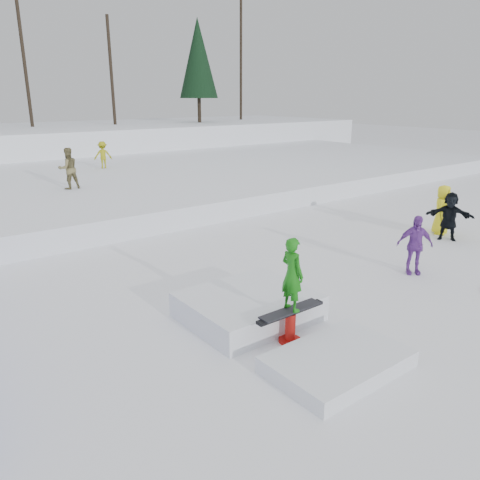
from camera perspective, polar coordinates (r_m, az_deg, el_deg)
ground at (r=10.42m, az=4.55°, el=-8.88°), size 120.00×120.00×0.00m
snow_midrise at (r=24.14m, az=-21.75°, el=5.99°), size 50.00×18.00×0.80m
treeline at (r=37.46m, az=-19.05°, el=20.69°), size 40.24×4.22×10.50m
walker_olive at (r=21.07m, az=-20.19°, el=8.18°), size 0.87×0.69×1.72m
walker_ygreen at (r=26.71m, az=-16.38°, el=9.92°), size 1.03×0.75×1.44m
spectator_purple at (r=13.19m, az=20.52°, el=-0.55°), size 0.97×0.90×1.60m
spectator_yellow at (r=17.44m, az=23.40°, el=3.41°), size 0.94×0.73×1.69m
spectator_dark at (r=16.79m, az=24.16°, el=2.65°), size 1.16×1.51×1.59m
jib_rail_feature at (r=9.57m, az=3.74°, el=-9.33°), size 2.60×4.40×2.11m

